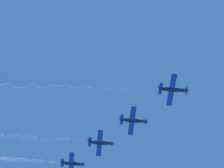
# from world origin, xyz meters

# --- Properties ---
(airplane_lead) EXTENTS (8.02, 8.76, 2.84)m
(airplane_lead) POSITION_xyz_m (-0.71, 3.29, 60.72)
(airplane_lead) COLOR #232328
(airplane_left_wingman) EXTENTS (8.01, 8.76, 2.83)m
(airplane_left_wingman) POSITION_xyz_m (11.92, -2.88, 60.20)
(airplane_left_wingman) COLOR #232328
(airplane_right_wingman) EXTENTS (8.01, 8.77, 2.82)m
(airplane_right_wingman) POSITION_xyz_m (23.38, -7.91, 60.27)
(airplane_right_wingman) COLOR #232328
(airplane_outer_left) EXTENTS (8.01, 8.80, 2.76)m
(airplane_outer_left) POSITION_xyz_m (34.95, -13.85, 60.85)
(airplane_outer_left) COLOR #232328
(smoke_trail_lead) EXTENTS (45.60, 21.90, 4.18)m
(smoke_trail_lead) POSITION_xyz_m (32.08, 17.51, 59.94)
(smoke_trail_lead) COLOR white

